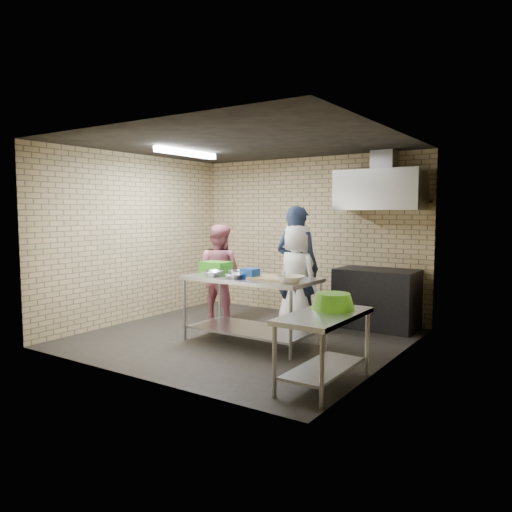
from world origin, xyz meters
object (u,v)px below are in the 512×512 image
at_px(prep_table, 251,310).
at_px(blue_tub, 250,273).
at_px(man_navy, 297,268).
at_px(woman_white, 297,277).
at_px(bottle_green, 414,195).
at_px(bottle_red, 388,195).
at_px(green_basin, 333,301).
at_px(stove, 377,299).
at_px(woman_pink, 219,273).
at_px(side_counter, 324,350).
at_px(green_crate, 216,267).

height_order(prep_table, blue_tub, blue_tub).
xyz_separation_m(blue_tub, man_navy, (0.11, 1.08, -0.03)).
xyz_separation_m(blue_tub, woman_white, (0.15, 1.03, -0.16)).
relative_size(prep_table, bottle_green, 11.94).
bearing_deg(bottle_red, prep_table, -120.11).
bearing_deg(blue_tub, bottle_green, 54.31).
xyz_separation_m(green_basin, bottle_red, (-0.38, 2.74, 1.19)).
distance_m(stove, bottle_red, 1.60).
distance_m(blue_tub, green_basin, 1.63).
height_order(prep_table, woman_pink, woman_pink).
bearing_deg(bottle_red, stove, -101.77).
bearing_deg(bottle_red, blue_tub, -117.87).
relative_size(prep_table, man_navy, 0.96).
bearing_deg(prep_table, bottle_green, 52.08).
distance_m(side_counter, woman_white, 2.39).
height_order(blue_tub, green_basin, blue_tub).
height_order(prep_table, bottle_red, bottle_red).
xyz_separation_m(prep_table, green_crate, (-0.70, 0.12, 0.53)).
bearing_deg(green_crate, blue_tub, -16.35).
bearing_deg(prep_table, stove, 57.77).
height_order(stove, blue_tub, blue_tub).
xyz_separation_m(side_counter, bottle_red, (-0.40, 2.99, 1.65)).
height_order(stove, green_crate, green_crate).
xyz_separation_m(green_crate, woman_white, (0.90, 0.81, -0.17)).
bearing_deg(woman_white, stove, -115.96).
relative_size(stove, green_crate, 3.01).
relative_size(green_crate, woman_white, 0.25).
xyz_separation_m(green_basin, woman_pink, (-2.72, 1.52, -0.05)).
distance_m(man_navy, woman_white, 0.14).
height_order(green_basin, bottle_red, bottle_red).
height_order(bottle_red, woman_white, bottle_red).
bearing_deg(green_crate, prep_table, -9.73).
distance_m(green_crate, bottle_green, 3.13).
height_order(green_crate, bottle_red, bottle_red).
bearing_deg(blue_tub, green_basin, -22.84).
xyz_separation_m(prep_table, blue_tub, (0.05, -0.10, 0.51)).
relative_size(stove, blue_tub, 6.03).
relative_size(green_basin, bottle_red, 2.56).
bearing_deg(man_navy, woman_pink, 6.88).
height_order(stove, woman_white, woman_white).
height_order(side_counter, bottle_red, bottle_red).
xyz_separation_m(blue_tub, green_basin, (1.50, -0.63, -0.13)).
height_order(green_crate, bottle_green, bottle_green).
xyz_separation_m(green_crate, bottle_red, (1.87, 1.89, 1.05)).
distance_m(prep_table, blue_tub, 0.52).
bearing_deg(man_navy, bottle_red, -135.17).
bearing_deg(bottle_red, woman_white, -131.87).
bearing_deg(side_counter, woman_pink, 147.09).
relative_size(green_crate, bottle_green, 2.65).
height_order(prep_table, green_crate, green_crate).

